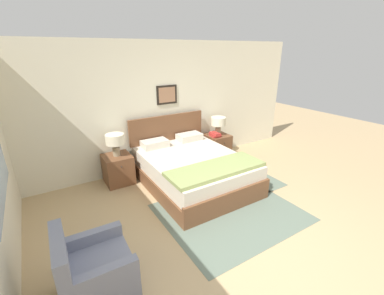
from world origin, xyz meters
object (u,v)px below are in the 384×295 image
Objects in this scene: nightstand_near_window at (118,169)px; table_lamp_near_window at (115,141)px; table_lamp_by_door at (218,122)px; bed at (193,169)px; armchair at (94,273)px; nightstand_by_door at (217,146)px.

nightstand_near_window is 0.57m from table_lamp_near_window.
bed is at bearing -145.40° from table_lamp_by_door.
armchair is 1.95× the size of table_lamp_near_window.
nightstand_by_door is 1.32× the size of table_lamp_near_window.
table_lamp_by_door is (2.38, 0.00, 0.00)m from table_lamp_near_window.
nightstand_by_door is at bearing 34.60° from bed.
bed reaches higher than armchair.
armchair is at bearing -145.20° from nightstand_by_door.
armchair is at bearing -112.31° from table_lamp_near_window.
table_lamp_near_window and table_lamp_by_door have the same top height.
nightstand_by_door is 1.32× the size of table_lamp_by_door.
bed is at bearing 126.66° from armchair.
table_lamp_near_window reaches higher than nightstand_by_door.
nightstand_by_door is (2.37, 0.00, 0.00)m from nightstand_near_window.
bed is 1.54m from table_lamp_near_window.
bed is 1.55m from table_lamp_by_door.
armchair is at bearing -145.08° from bed.
table_lamp_near_window is 1.00× the size of table_lamp_by_door.
bed is at bearing -35.02° from table_lamp_near_window.
bed is 2.65× the size of armchair.
table_lamp_near_window is at bearing 179.78° from nightstand_by_door.
nightstand_by_door is at bearing 0.00° from nightstand_near_window.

